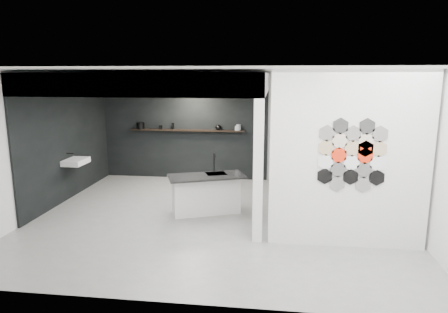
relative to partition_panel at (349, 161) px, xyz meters
The scene contains 17 objects.
floor 2.82m from the partition_panel, 155.80° to the left, with size 7.00×6.00×0.01m, color slate.
partition_panel is the anchor object (origin of this frame).
bay_clad_back 5.31m from the partition_panel, 131.60° to the left, with size 4.40×0.04×2.35m, color black.
bay_clad_left 6.04m from the partition_panel, 160.65° to the left, with size 0.04×4.00×2.35m, color black.
bulkhead 4.21m from the partition_panel, 150.43° to the left, with size 4.40×4.00×0.40m, color silver.
corner_column 1.42m from the partition_panel, behind, with size 0.16×0.16×2.35m, color silver.
fascia_beam 3.71m from the partition_panel, behind, with size 4.40×0.16×0.40m, color silver.
wall_basin 5.78m from the partition_panel, 161.77° to the left, with size 0.40×0.60×0.12m, color silver.
display_shelf 5.17m from the partition_panel, 131.55° to the left, with size 3.00×0.15×0.04m, color black.
kitchen_island 2.95m from the partition_panel, 153.19° to the left, with size 1.62×1.15×1.19m.
stockpot 6.06m from the partition_panel, 140.40° to the left, with size 0.20×0.20×0.16m, color black.
kettle 4.66m from the partition_panel, 123.87° to the left, with size 0.16×0.16×0.14m, color black.
glass_bowl 4.39m from the partition_panel, 118.40° to the left, with size 0.16×0.16×0.11m, color gray.
glass_vase 4.39m from the partition_panel, 118.23° to the left, with size 0.11×0.11×0.15m, color gray.
bottle_dark 5.42m from the partition_panel, 134.52° to the left, with size 0.06×0.06×0.17m, color black.
utensil_cup 5.65m from the partition_panel, 136.88° to the left, with size 0.08×0.08×0.10m, color black.
hex_tile_cluster 0.14m from the partition_panel, 68.73° to the right, with size 1.04×0.02×1.16m.
Camera 1 is at (1.06, -7.27, 2.70)m, focal length 32.00 mm.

